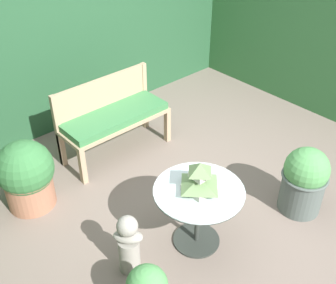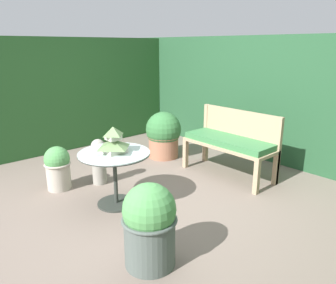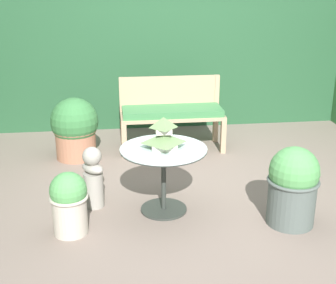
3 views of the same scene
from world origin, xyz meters
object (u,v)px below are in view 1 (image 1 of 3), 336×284
(garden_bust, at_px, (129,244))
(pagoda_birdhouse, at_px, (200,179))
(garden_bench, at_px, (115,119))
(potted_plant_bench_right, at_px, (304,180))
(patio_table, at_px, (198,202))
(potted_plant_hedge_corner, at_px, (27,175))

(garden_bust, bearing_deg, pagoda_birdhouse, 35.49)
(garden_bench, xyz_separation_m, potted_plant_bench_right, (0.77, -1.96, -0.09))
(patio_table, distance_m, pagoda_birdhouse, 0.25)
(garden_bench, height_order, pagoda_birdhouse, pagoda_birdhouse)
(pagoda_birdhouse, xyz_separation_m, garden_bust, (-0.63, 0.16, -0.43))
(potted_plant_hedge_corner, bearing_deg, potted_plant_bench_right, -43.37)
(garden_bench, relative_size, patio_table, 1.62)
(patio_table, xyz_separation_m, potted_plant_bench_right, (1.06, -0.37, -0.13))
(garden_bust, distance_m, potted_plant_bench_right, 1.78)
(patio_table, distance_m, potted_plant_bench_right, 1.13)
(garden_bench, relative_size, potted_plant_hedge_corner, 1.73)
(pagoda_birdhouse, height_order, potted_plant_bench_right, pagoda_birdhouse)
(pagoda_birdhouse, xyz_separation_m, potted_plant_hedge_corner, (-0.87, 1.45, -0.37))
(garden_bench, distance_m, potted_plant_bench_right, 2.11)
(garden_bust, xyz_separation_m, potted_plant_bench_right, (1.69, -0.53, 0.06))
(garden_bench, height_order, patio_table, patio_table)
(pagoda_birdhouse, bearing_deg, garden_bench, 79.64)
(garden_bench, distance_m, pagoda_birdhouse, 1.64)
(garden_bust, bearing_deg, potted_plant_hedge_corner, 150.30)
(garden_bench, height_order, potted_plant_hedge_corner, potted_plant_hedge_corner)
(pagoda_birdhouse, xyz_separation_m, potted_plant_bench_right, (1.06, -0.37, -0.37))
(patio_table, bearing_deg, garden_bench, 79.64)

